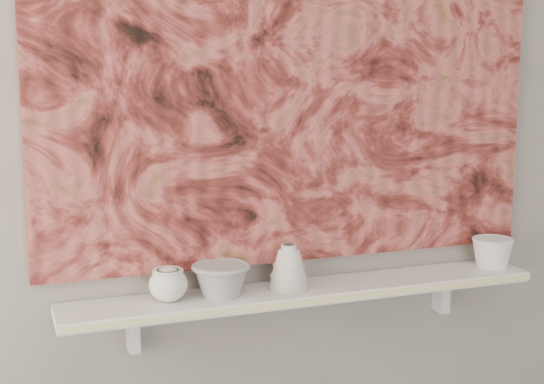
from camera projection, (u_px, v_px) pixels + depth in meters
name	position (u px, v px, depth m)	size (l,w,h in m)	color
wall_back	(296.00, 137.00, 2.18)	(3.60, 3.60, 0.00)	gray
shelf	(307.00, 292.00, 2.16)	(1.40, 0.18, 0.03)	silver
shelf_stripe	(321.00, 301.00, 2.08)	(1.40, 0.01, 0.02)	beige
bracket_left	(133.00, 330.00, 2.07)	(0.03, 0.06, 0.12)	silver
bracket_right	(441.00, 293.00, 2.40)	(0.03, 0.06, 0.12)	silver
painting	(298.00, 70.00, 2.14)	(1.50, 0.03, 1.10)	maroon
house_motif	(434.00, 171.00, 2.33)	(0.09, 0.00, 0.08)	black
bowl_grey	(221.00, 279.00, 2.06)	(0.16, 0.16, 0.09)	#989895
cup_cream	(168.00, 285.00, 2.01)	(0.10, 0.10, 0.09)	silver
bell_vessel	(289.00, 267.00, 2.13)	(0.12, 0.12, 0.13)	beige
bowl_white	(492.00, 252.00, 2.37)	(0.13, 0.13, 0.09)	silver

